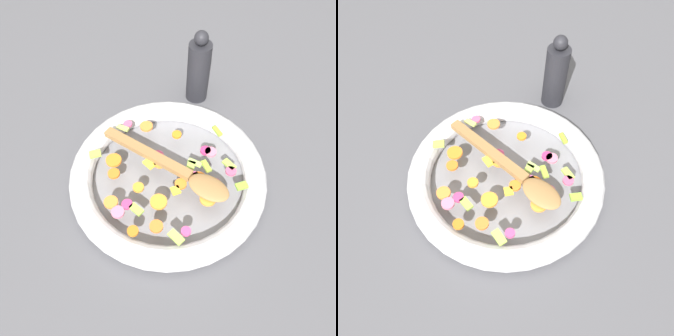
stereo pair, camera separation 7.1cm
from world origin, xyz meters
The scene contains 5 objects.
ground_plane centered at (0.00, 0.00, 0.00)m, with size 4.00×4.00×0.00m, color #4C4C51.
skillet centered at (0.00, 0.00, 0.02)m, with size 0.44×0.44×0.05m.
chopped_vegetables centered at (0.01, -0.02, 0.05)m, with size 0.34×0.33×0.01m.
wooden_spoon centered at (0.02, 0.00, 0.06)m, with size 0.31×0.06×0.01m.
pepper_mill centered at (-0.09, 0.27, 0.09)m, with size 0.06×0.06×0.20m.
Camera 2 is at (0.28, -0.28, 0.64)m, focal length 35.00 mm.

